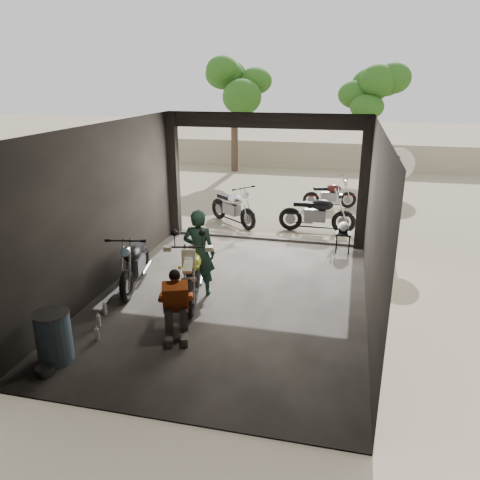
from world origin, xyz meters
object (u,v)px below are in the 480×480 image
at_px(outside_bike_b, 330,193).
at_px(helmet, 343,227).
at_px(stool, 343,236).
at_px(mechanic, 176,307).
at_px(left_bike, 134,259).
at_px(outside_bike_a, 233,204).
at_px(outside_bike_c, 317,210).
at_px(rider, 199,253).
at_px(main_bike, 193,267).
at_px(oil_drum, 54,338).
at_px(sign_post, 397,179).

relative_size(outside_bike_b, helmet, 5.37).
bearing_deg(stool, mechanic, -118.55).
relative_size(left_bike, mechanic, 1.60).
distance_m(left_bike, outside_bike_b, 7.79).
distance_m(outside_bike_a, outside_bike_c, 2.39).
distance_m(rider, mechanic, 1.67).
distance_m(main_bike, oil_drum, 2.78).
relative_size(main_bike, stool, 3.92).
bearing_deg(sign_post, outside_bike_a, 174.18).
xyz_separation_m(outside_bike_b, sign_post, (1.71, -2.80, 1.08)).
bearing_deg(oil_drum, left_bike, 90.00).
height_order(outside_bike_c, stool, outside_bike_c).
relative_size(rider, oil_drum, 2.15).
height_order(mechanic, oil_drum, mechanic).
height_order(main_bike, oil_drum, main_bike).
distance_m(outside_bike_a, oil_drum, 7.32).
xyz_separation_m(outside_bike_a, mechanic, (0.62, -6.22, -0.05)).
distance_m(left_bike, outside_bike_c, 5.45).
distance_m(rider, helmet, 4.01).
relative_size(left_bike, oil_drum, 2.17).
bearing_deg(main_bike, outside_bike_b, 59.94).
relative_size(outside_bike_a, outside_bike_c, 0.97).
distance_m(helmet, sign_post, 1.95).
relative_size(outside_bike_b, oil_drum, 1.90).
bearing_deg(left_bike, main_bike, -23.49).
relative_size(outside_bike_a, mechanic, 1.62).
bearing_deg(left_bike, outside_bike_a, 68.10).
distance_m(mechanic, helmet, 5.28).
xyz_separation_m(rider, mechanic, (0.13, -1.64, -0.31)).
height_order(stool, sign_post, sign_post).
distance_m(rider, oil_drum, 3.05).
bearing_deg(main_bike, helmet, 37.28).
xyz_separation_m(left_bike, outside_bike_c, (3.26, 4.37, 0.03)).
height_order(outside_bike_c, sign_post, sign_post).
xyz_separation_m(outside_bike_c, rider, (-1.90, -4.41, 0.24)).
bearing_deg(sign_post, main_bike, -131.92).
bearing_deg(left_bike, sign_post, 27.78).
bearing_deg(mechanic, left_bike, 111.98).
bearing_deg(main_bike, left_bike, 154.04).
bearing_deg(sign_post, rider, -133.13).
distance_m(outside_bike_a, sign_post, 4.44).
height_order(outside_bike_b, helmet, outside_bike_b).
xyz_separation_m(outside_bike_c, helmet, (0.72, -1.39, 0.01)).
bearing_deg(oil_drum, sign_post, 53.02).
bearing_deg(rider, sign_post, -131.89).
bearing_deg(left_bike, stool, 25.19).
xyz_separation_m(outside_bike_a, outside_bike_c, (2.39, -0.17, 0.02)).
bearing_deg(mechanic, oil_drum, -164.67).
bearing_deg(helmet, main_bike, -104.95).
bearing_deg(outside_bike_c, helmet, -153.34).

